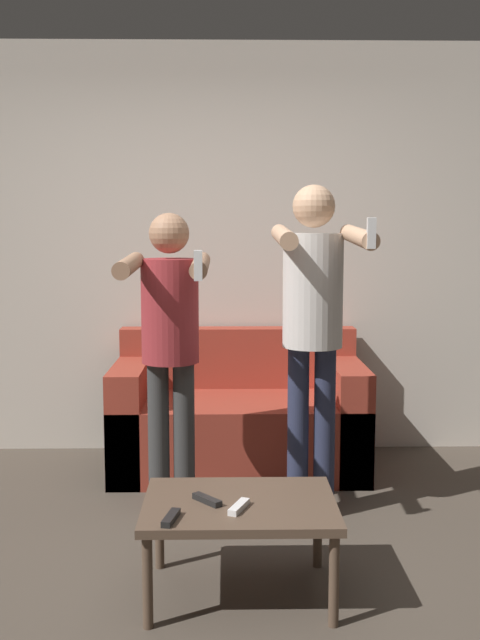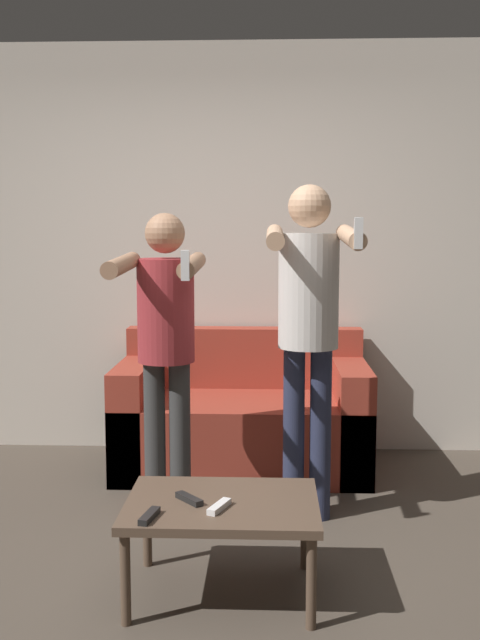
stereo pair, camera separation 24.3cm
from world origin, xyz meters
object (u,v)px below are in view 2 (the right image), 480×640
Objects in this scene: couch at (243,421)px; remote_far at (189,499)px; coffee_table at (222,511)px; remote_near at (149,516)px; remote_mid at (219,507)px; person_standing_left at (165,332)px; person_standing_right at (309,312)px.

remote_far is at bearing -95.33° from couch.
remote_near reaches higher than coffee_table.
remote_mid is at bearing 22.41° from remote_near.
coffee_table is at bearing -90.80° from couch.
remote_far is (0.21, -0.82, -0.57)m from person_standing_left.
couch is 1.75m from remote_mid.
person_standing_left is at bearing 94.15° from remote_near.
coffee_table is (0.34, -0.81, -0.62)m from person_standing_left.
person_standing_left is 1.08m from coffee_table.
remote_near is at bearing -157.59° from remote_mid.
person_standing_left is at bearing 103.96° from remote_far.
coffee_table is 0.34m from remote_near.
person_standing_left is at bearing 179.97° from person_standing_right.
person_standing_right reaches higher than remote_far.
person_standing_left reaches higher than remote_far.
person_standing_right is at bearing -66.83° from couch.
remote_mid is (0.26, 0.11, 0.00)m from remote_near.
person_standing_right is 1.19m from remote_mid.
remote_far is (0.13, 0.19, 0.00)m from remote_near.
person_standing_left is 0.92× the size of person_standing_right.
couch is at bearing 113.17° from person_standing_right.
person_standing_right is 11.24× the size of remote_mid.
person_standing_right is 1.15m from coffee_table.
person_standing_right is 2.19× the size of coffee_table.
couch is at bearing 66.85° from person_standing_left.
coffee_table is (-0.02, -1.65, 0.06)m from couch.
person_standing_left is 10.21× the size of remote_near.
remote_mid is at bearing -90.92° from couch.
coffee_table is at bearing 6.34° from remote_far.
remote_mid is (-0.03, -1.75, 0.11)m from couch.
person_standing_right reaches higher than person_standing_left.
remote_near and remote_mid have the same top height.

